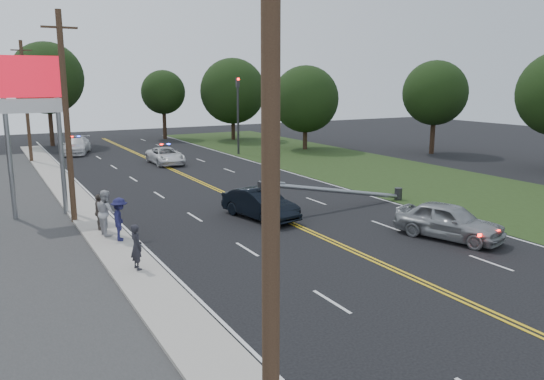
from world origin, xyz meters
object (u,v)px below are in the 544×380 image
utility_pole_near (271,201)px  crashed_sedan (260,204)px  bystander_d (99,212)px  traffic_signal (238,109)px  bystander_c (120,219)px  emergency_a (166,156)px  utility_pole_mid (66,118)px  pylon_sign (31,98)px  emergency_b (76,146)px  utility_pole_far (26,101)px  waiting_sedan (449,221)px  bystander_b (106,212)px  fallen_streetlight (344,191)px  bystander_a (136,247)px

utility_pole_near → crashed_sedan: bearing=62.8°
crashed_sedan → bystander_d: size_ratio=2.75×
traffic_signal → bystander_c: 28.03m
traffic_signal → crashed_sedan: 23.93m
traffic_signal → emergency_a: traffic_signal is taller
utility_pole_near → bystander_d: utility_pole_near is taller
traffic_signal → utility_pole_mid: size_ratio=0.70×
pylon_sign → emergency_b: 24.70m
pylon_sign → crashed_sedan: (9.61, -5.83, -5.25)m
utility_pole_far → waiting_sedan: 35.99m
utility_pole_far → emergency_b: size_ratio=1.87×
utility_pole_near → bystander_b: 17.08m
bystander_b → traffic_signal: bearing=-44.4°
pylon_sign → bystander_d: size_ratio=4.83×
utility_pole_far → bystander_c: (1.18, -26.57, -4.03)m
utility_pole_near → utility_pole_far: (0.00, 42.00, 0.00)m
bystander_b → utility_pole_mid: bearing=7.6°
fallen_streetlight → traffic_signal: bearing=79.4°
crashed_sedan → emergency_b: emergency_b is taller
bystander_a → waiting_sedan: bearing=-109.2°
pylon_sign → crashed_sedan: size_ratio=1.76×
waiting_sedan → emergency_b: bearing=86.5°
utility_pole_mid → bystander_c: size_ratio=5.38×
fallen_streetlight → emergency_a: size_ratio=1.93×
bystander_c → fallen_streetlight: bearing=-71.5°
fallen_streetlight → utility_pole_near: (-13.39, -16.00, 4.17)m
traffic_signal → bystander_b: size_ratio=3.50×
crashed_sedan → bystander_b: bearing=165.3°
fallen_streetlight → utility_pole_near: utility_pole_near is taller
crashed_sedan → bystander_a: 8.74m
crashed_sedan → bystander_c: bearing=174.5°
fallen_streetlight → crashed_sedan: bearing=178.1°
crashed_sedan → utility_pole_near: bearing=-128.7°
emergency_b → pylon_sign: bearing=-84.7°
traffic_signal → bystander_a: bearing=-122.2°
utility_pole_far → emergency_b: 6.96m
fallen_streetlight → utility_pole_mid: (-13.39, 4.00, 4.17)m
utility_pole_mid → bystander_c: (1.18, -4.57, -4.03)m
utility_pole_far → utility_pole_mid: bearing=-90.0°
fallen_streetlight → emergency_a: bearing=100.8°
emergency_b → fallen_streetlight: bearing=-54.3°
utility_pole_mid → utility_pole_far: (0.00, 22.00, 0.00)m
fallen_streetlight → emergency_b: bearing=107.3°
crashed_sedan → bystander_c: bystander_c is taller
traffic_signal → waiting_sedan: bearing=-97.0°
fallen_streetlight → bystander_b: bystander_b is taller
crashed_sedan → bystander_b: size_ratio=2.26×
traffic_signal → bystander_c: bearing=-125.9°
utility_pole_far → waiting_sedan: utility_pole_far is taller
traffic_signal → fallen_streetlight: (-4.11, -22.00, -3.29)m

